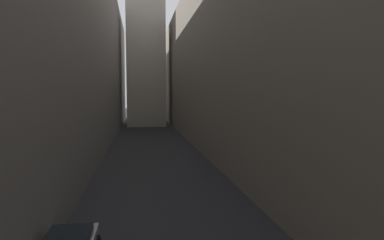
# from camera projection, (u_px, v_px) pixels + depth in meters

# --- Properties ---
(ground_plane) EXTENTS (264.00, 264.00, 0.00)m
(ground_plane) POSITION_uv_depth(u_px,v_px,m) (152.00, 149.00, 41.25)
(ground_plane) COLOR #232326
(building_block_left) EXTENTS (10.56, 108.00, 25.02)m
(building_block_left) POSITION_uv_depth(u_px,v_px,m) (63.00, 49.00, 40.55)
(building_block_left) COLOR slate
(building_block_left) RESTS_ON ground
(building_block_right) EXTENTS (15.66, 108.00, 23.18)m
(building_block_right) POSITION_uv_depth(u_px,v_px,m) (250.00, 60.00, 44.46)
(building_block_right) COLOR gray
(building_block_right) RESTS_ON ground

